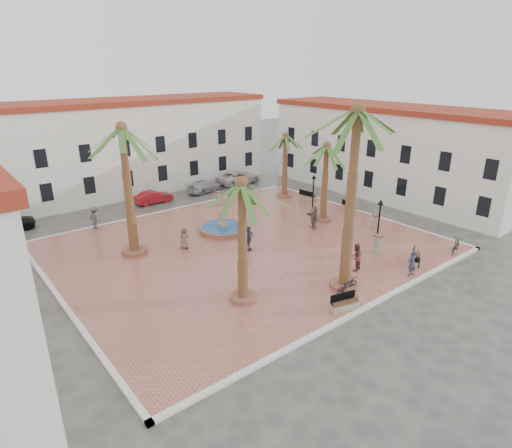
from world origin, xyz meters
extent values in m
plane|color=#56544F|center=(0.00, 0.00, 0.00)|extent=(120.00, 120.00, 0.00)
cube|color=#B96A58|center=(0.00, 0.00, 0.07)|extent=(26.00, 22.00, 0.15)
cube|color=silver|center=(0.00, 11.00, 0.08)|extent=(26.30, 0.30, 0.16)
cube|color=silver|center=(0.00, -11.00, 0.08)|extent=(26.30, 0.30, 0.16)
cube|color=silver|center=(13.00, 0.00, 0.08)|extent=(0.30, 22.30, 0.16)
cube|color=silver|center=(-13.00, 0.00, 0.08)|extent=(0.30, 22.30, 0.16)
cube|color=white|center=(0.00, 20.00, 4.50)|extent=(30.00, 7.00, 9.00)
cube|color=maroon|center=(0.00, 20.00, 9.25)|extent=(30.40, 7.40, 0.50)
cube|color=black|center=(-9.38, 16.52, 2.20)|extent=(1.00, 0.12, 1.60)
cube|color=black|center=(-5.62, 16.52, 2.20)|extent=(1.00, 0.12, 1.60)
cube|color=black|center=(-1.88, 16.52, 2.20)|extent=(1.00, 0.12, 1.60)
cube|color=black|center=(1.88, 16.52, 2.20)|extent=(1.00, 0.12, 1.60)
cube|color=black|center=(5.62, 16.52, 2.20)|extent=(1.00, 0.12, 1.60)
cube|color=black|center=(9.38, 16.52, 2.20)|extent=(1.00, 0.12, 1.60)
cube|color=black|center=(13.12, 16.52, 2.20)|extent=(1.00, 0.12, 1.60)
cube|color=black|center=(-9.38, 16.52, 5.20)|extent=(1.00, 0.12, 1.60)
cube|color=black|center=(-5.62, 16.52, 5.20)|extent=(1.00, 0.12, 1.60)
cube|color=black|center=(-1.88, 16.52, 5.20)|extent=(1.00, 0.12, 1.60)
cube|color=black|center=(1.88, 16.52, 5.20)|extent=(1.00, 0.12, 1.60)
cube|color=black|center=(5.62, 16.52, 5.20)|extent=(1.00, 0.12, 1.60)
cube|color=black|center=(9.38, 16.52, 5.20)|extent=(1.00, 0.12, 1.60)
cube|color=black|center=(13.12, 16.52, 5.20)|extent=(1.00, 0.12, 1.60)
cube|color=white|center=(20.00, 2.00, 4.25)|extent=(7.00, 26.00, 8.50)
cube|color=maroon|center=(20.00, 2.00, 8.75)|extent=(7.40, 26.40, 0.50)
cube|color=black|center=(16.54, -9.49, 2.20)|extent=(0.12, 1.00, 1.60)
cube|color=black|center=(16.54, -5.77, 2.20)|extent=(0.12, 1.00, 1.60)
cube|color=black|center=(16.54, -2.06, 2.20)|extent=(0.12, 1.00, 1.60)
cube|color=black|center=(16.54, 1.65, 2.20)|extent=(0.12, 1.00, 1.60)
cube|color=black|center=(16.54, 5.37, 2.20)|extent=(0.12, 1.00, 1.60)
cube|color=black|center=(16.54, 9.08, 2.20)|extent=(0.12, 1.00, 1.60)
cube|color=black|center=(16.54, 12.80, 2.20)|extent=(0.12, 1.00, 1.60)
cube|color=black|center=(16.54, -9.49, 5.20)|extent=(0.12, 1.00, 1.60)
cube|color=black|center=(16.54, -5.77, 5.20)|extent=(0.12, 1.00, 1.60)
cube|color=black|center=(16.54, -2.06, 5.20)|extent=(0.12, 1.00, 1.60)
cube|color=black|center=(16.54, 1.65, 5.20)|extent=(0.12, 1.00, 1.60)
cube|color=black|center=(16.54, 5.37, 5.20)|extent=(0.12, 1.00, 1.60)
cube|color=black|center=(16.54, 9.08, 5.20)|extent=(0.12, 1.00, 1.60)
cube|color=black|center=(16.54, 12.80, 5.20)|extent=(0.12, 1.00, 1.60)
cube|color=black|center=(-16.02, -10.00, 2.20)|extent=(0.12, 1.00, 1.60)
cube|color=black|center=(-16.02, -6.00, 2.20)|extent=(0.12, 1.00, 1.60)
cube|color=black|center=(-16.02, -2.00, 2.20)|extent=(0.12, 1.00, 1.60)
cube|color=black|center=(-16.02, -10.00, 5.20)|extent=(0.12, 1.00, 1.60)
cube|color=black|center=(-16.02, -6.00, 5.20)|extent=(0.12, 1.00, 1.60)
cylinder|color=#A16148|center=(0.38, 3.44, 0.34)|extent=(3.91, 3.91, 0.37)
cylinder|color=#194C8C|center=(0.38, 3.44, 0.50)|extent=(3.44, 3.44, 0.06)
cylinder|color=gray|center=(0.38, 3.44, 0.52)|extent=(0.84, 0.84, 0.74)
cylinder|color=gray|center=(0.38, 3.44, 1.27)|extent=(0.56, 0.56, 1.12)
sphere|color=gray|center=(0.38, 3.44, 1.96)|extent=(0.41, 0.41, 0.41)
cylinder|color=#A16148|center=(-6.98, 3.87, 0.28)|extent=(1.75, 1.75, 0.26)
cylinder|color=brown|center=(-6.98, 3.87, 4.69)|extent=(0.57, 0.57, 8.55)
sphere|color=brown|center=(-6.98, 3.87, 8.97)|extent=(0.77, 0.77, 0.77)
cylinder|color=#A16148|center=(-4.84, -6.08, 0.27)|extent=(1.57, 1.57, 0.24)
cylinder|color=brown|center=(-4.84, -6.08, 3.71)|extent=(0.51, 0.51, 6.64)
sphere|color=brown|center=(-4.84, -6.08, 7.03)|extent=(0.69, 0.69, 0.69)
cylinder|color=#A16148|center=(0.79, -8.74, 0.28)|extent=(1.76, 1.76, 0.26)
cylinder|color=brown|center=(0.79, -8.74, 5.49)|extent=(0.57, 0.57, 10.15)
sphere|color=brown|center=(0.79, -8.74, 10.57)|extent=(0.77, 0.77, 0.77)
cylinder|color=#A16148|center=(8.54, 0.18, 0.26)|extent=(1.48, 1.48, 0.22)
cylinder|color=brown|center=(8.54, 0.18, 3.49)|extent=(0.48, 0.48, 6.22)
sphere|color=brown|center=(8.54, 0.18, 6.60)|extent=(0.65, 0.65, 0.65)
cylinder|color=#A16148|center=(10.74, 7.52, 0.26)|extent=(1.49, 1.49, 0.22)
cylinder|color=brown|center=(10.74, 7.52, 3.33)|extent=(0.48, 0.48, 5.92)
sphere|color=brown|center=(10.74, 7.52, 6.29)|extent=(0.65, 0.65, 0.65)
cube|color=gray|center=(-1.14, -10.40, 0.34)|extent=(1.78, 0.92, 0.38)
cube|color=#56351E|center=(-1.14, -10.40, 0.56)|extent=(1.68, 0.85, 0.06)
cube|color=black|center=(-1.09, -10.20, 0.81)|extent=(1.58, 0.44, 0.47)
cylinder|color=black|center=(-1.92, -10.20, 0.67)|extent=(0.05, 0.05, 0.28)
cylinder|color=black|center=(-0.35, -10.60, 0.67)|extent=(0.05, 0.05, 0.28)
cube|color=gray|center=(7.12, -9.59, 0.35)|extent=(1.88, 1.26, 0.40)
cube|color=#56351E|center=(7.12, -9.59, 0.58)|extent=(1.77, 1.17, 0.06)
cube|color=black|center=(7.02, -9.38, 0.85)|extent=(1.58, 0.76, 0.50)
cylinder|color=black|center=(6.34, -9.94, 0.70)|extent=(0.05, 0.05, 0.30)
cylinder|color=black|center=(7.89, -9.23, 0.70)|extent=(0.05, 0.05, 0.30)
cube|color=gray|center=(12.40, 0.52, 0.34)|extent=(0.87, 1.76, 0.38)
cube|color=#56351E|center=(12.40, 0.52, 0.55)|extent=(0.81, 1.66, 0.06)
cube|color=black|center=(12.20, 0.57, 0.81)|extent=(0.40, 1.57, 0.47)
cylinder|color=black|center=(12.23, -0.26, 0.67)|extent=(0.05, 0.05, 0.28)
cylinder|color=black|center=(12.57, 1.30, 0.67)|extent=(0.05, 0.05, 0.28)
cube|color=gray|center=(11.74, 5.22, 0.35)|extent=(0.78, 1.88, 0.41)
cube|color=#56351E|center=(11.74, 5.22, 0.59)|extent=(0.71, 1.78, 0.06)
cube|color=black|center=(11.52, 5.19, 0.86)|extent=(0.26, 1.72, 0.51)
cylinder|color=black|center=(11.85, 4.36, 0.71)|extent=(0.05, 0.05, 0.30)
cylinder|color=black|center=(11.64, 6.08, 0.71)|extent=(0.05, 0.05, 0.30)
cylinder|color=black|center=(6.52, -6.81, 0.23)|extent=(0.35, 0.35, 0.16)
cylinder|color=black|center=(6.52, -6.81, 2.00)|extent=(0.12, 0.12, 3.51)
cone|color=black|center=(6.52, -6.81, 3.91)|extent=(0.43, 0.43, 0.39)
sphere|color=beige|center=(6.52, -6.81, 3.76)|extent=(0.23, 0.23, 0.23)
cylinder|color=black|center=(8.57, 1.49, 0.22)|extent=(0.33, 0.33, 0.15)
cylinder|color=black|center=(8.57, 1.49, 1.91)|extent=(0.11, 0.11, 3.34)
cone|color=black|center=(8.57, 1.49, 3.72)|extent=(0.41, 0.41, 0.37)
sphere|color=beige|center=(8.57, 1.49, 3.58)|extent=(0.22, 0.22, 0.22)
cube|color=gray|center=(6.34, -7.05, 0.82)|extent=(0.48, 0.48, 1.34)
cube|color=#A16148|center=(6.34, -7.05, 1.54)|extent=(0.60, 0.60, 0.10)
cube|color=gray|center=(3.86, 9.23, 0.78)|extent=(0.42, 0.42, 1.26)
cube|color=#A16148|center=(3.86, 9.23, 1.46)|extent=(0.53, 0.53, 0.10)
cube|color=gray|center=(10.18, -3.94, 0.73)|extent=(0.40, 0.40, 1.15)
cube|color=#A16148|center=(10.18, -3.94, 1.35)|extent=(0.50, 0.50, 0.09)
cylinder|color=black|center=(6.57, -10.02, 0.50)|extent=(0.36, 0.36, 0.71)
imported|color=#2F334A|center=(5.27, -10.40, 1.02)|extent=(0.65, 0.44, 1.74)
imported|color=black|center=(0.38, -9.29, 0.63)|extent=(1.85, 0.75, 0.95)
imported|color=#5B2830|center=(3.08, -7.72, 1.07)|extent=(1.07, 0.95, 1.83)
imported|color=black|center=(10.89, -10.40, 0.69)|extent=(1.85, 0.89, 1.07)
imported|color=#7A614F|center=(-3.80, 2.35, 0.98)|extent=(0.81, 0.53, 1.65)
imported|color=#323C5A|center=(-0.41, -0.86, 1.08)|extent=(1.16, 0.68, 1.86)
imported|color=#4F4F54|center=(-7.42, 10.40, 1.10)|extent=(1.08, 1.39, 1.90)
imported|color=#6B5F53|center=(6.47, -0.68, 1.10)|extent=(1.01, 1.85, 1.90)
imported|color=black|center=(-13.17, 14.87, 0.74)|extent=(4.58, 2.50, 1.48)
imported|color=maroon|center=(-0.43, 14.16, 0.61)|extent=(3.72, 1.35, 1.22)
imported|color=silver|center=(5.61, 14.42, 0.63)|extent=(4.58, 2.62, 1.25)
imported|color=silver|center=(10.42, 14.88, 0.72)|extent=(5.30, 2.59, 1.45)
camera|label=1|loc=(-17.67, -23.22, 12.75)|focal=30.00mm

